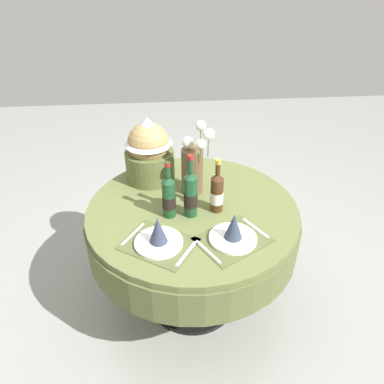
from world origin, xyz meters
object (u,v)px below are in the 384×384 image
object	(u,v)px
wine_bottle_left	(191,194)
wine_bottle_centre	(217,192)
dining_table	(192,227)
wine_bottle_right	(169,196)
flower_vase	(193,165)
place_setting_right	(233,233)
gift_tub_back_left	(149,148)
place_setting_left	(158,237)

from	to	relation	value
wine_bottle_left	wine_bottle_centre	distance (m)	0.15
dining_table	wine_bottle_right	distance (m)	0.31
dining_table	flower_vase	xyz separation A→B (m)	(0.02, 0.16, 0.33)
dining_table	wine_bottle_right	size ratio (longest dim) A/B	3.72
place_setting_right	wine_bottle_left	world-z (taller)	wine_bottle_left
gift_tub_back_left	wine_bottle_right	bearing A→B (deg)	-75.79
dining_table	wine_bottle_left	distance (m)	0.30
wine_bottle_left	wine_bottle_centre	world-z (taller)	wine_bottle_left
wine_bottle_right	place_setting_right	bearing A→B (deg)	-37.63
place_setting_right	wine_bottle_centre	distance (m)	0.28
place_setting_left	wine_bottle_left	size ratio (longest dim) A/B	1.17
dining_table	place_setting_right	size ratio (longest dim) A/B	2.88
wine_bottle_centre	wine_bottle_right	size ratio (longest dim) A/B	0.96
dining_table	place_setting_right	world-z (taller)	place_setting_right
place_setting_right	flower_vase	size ratio (longest dim) A/B	0.93
wine_bottle_left	wine_bottle_right	world-z (taller)	wine_bottle_left
place_setting_left	place_setting_right	size ratio (longest dim) A/B	1.01
place_setting_left	flower_vase	distance (m)	0.52
place_setting_right	wine_bottle_left	xyz separation A→B (m)	(-0.19, 0.23, 0.09)
flower_vase	wine_bottle_centre	xyz separation A→B (m)	(0.11, -0.20, -0.06)
place_setting_left	wine_bottle_right	distance (m)	0.25
dining_table	wine_bottle_right	bearing A→B (deg)	-153.13
flower_vase	place_setting_right	bearing A→B (deg)	-71.30
dining_table	gift_tub_back_left	xyz separation A→B (m)	(-0.24, 0.34, 0.36)
wine_bottle_centre	wine_bottle_left	bearing A→B (deg)	-168.45
wine_bottle_left	place_setting_left	bearing A→B (deg)	-127.54
place_setting_right	wine_bottle_left	size ratio (longest dim) A/B	1.16
wine_bottle_right	gift_tub_back_left	size ratio (longest dim) A/B	0.80
place_setting_left	wine_bottle_centre	bearing A→B (deg)	38.89
place_setting_right	wine_bottle_left	bearing A→B (deg)	129.33
flower_vase	wine_bottle_left	distance (m)	0.23
place_setting_right	gift_tub_back_left	size ratio (longest dim) A/B	1.04
wine_bottle_centre	dining_table	bearing A→B (deg)	162.55
place_setting_left	wine_bottle_left	distance (m)	0.30
place_setting_left	wine_bottle_right	world-z (taller)	wine_bottle_right
flower_vase	gift_tub_back_left	xyz separation A→B (m)	(-0.25, 0.18, 0.03)
dining_table	place_setting_right	distance (m)	0.40
place_setting_right	gift_tub_back_left	xyz separation A→B (m)	(-0.41, 0.64, 0.17)
wine_bottle_left	wine_bottle_right	xyz separation A→B (m)	(-0.12, 0.00, -0.01)
dining_table	place_setting_left	xyz separation A→B (m)	(-0.19, -0.30, 0.20)
flower_vase	wine_bottle_centre	distance (m)	0.23
dining_table	gift_tub_back_left	world-z (taller)	gift_tub_back_left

